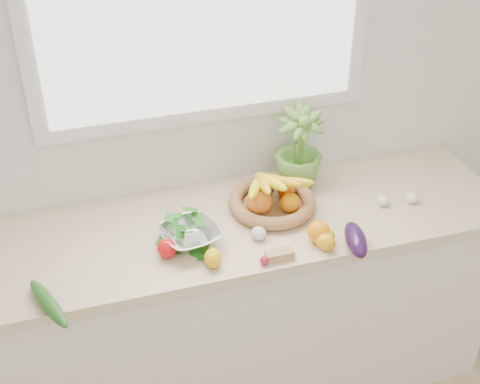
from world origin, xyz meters
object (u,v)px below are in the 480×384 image
object	(u,v)px
potted_herb	(299,148)
fruit_basket	(271,198)
eggplant	(356,240)
cucumber	(48,303)
colander_with_spinach	(190,232)
apple	(167,248)

from	to	relation	value
potted_herb	fruit_basket	distance (m)	0.24
eggplant	potted_herb	size ratio (longest dim) A/B	0.56
cucumber	fruit_basket	bearing A→B (deg)	20.34
potted_herb	colander_with_spinach	xyz separation A→B (m)	(-0.52, -0.26, -0.12)
apple	fruit_basket	distance (m)	0.49
apple	eggplant	bearing A→B (deg)	-12.94
eggplant	fruit_basket	bearing A→B (deg)	123.01
cucumber	potted_herb	distance (m)	1.15
cucumber	fruit_basket	xyz separation A→B (m)	(0.88, 0.33, 0.03)
apple	potted_herb	xyz separation A→B (m)	(0.61, 0.31, 0.14)
apple	cucumber	xyz separation A→B (m)	(-0.42, -0.15, -0.01)
fruit_basket	colander_with_spinach	world-z (taller)	fruit_basket
potted_herb	apple	bearing A→B (deg)	-153.62
apple	potted_herb	bearing A→B (deg)	26.38
eggplant	cucumber	world-z (taller)	eggplant
eggplant	colander_with_spinach	bearing A→B (deg)	160.91
apple	eggplant	world-z (taller)	eggplant
apple	fruit_basket	bearing A→B (deg)	20.80
eggplant	potted_herb	world-z (taller)	potted_herb
apple	fruit_basket	size ratio (longest dim) A/B	0.18
fruit_basket	colander_with_spinach	xyz separation A→B (m)	(-0.36, -0.13, 0.01)
cucumber	apple	bearing A→B (deg)	19.83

